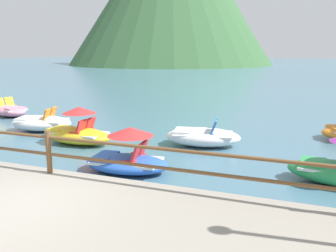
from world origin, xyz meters
TOP-DOWN VIEW (x-y plane):
  - ground_plane at (0.00, 40.00)m, footprint 200.00×200.00m
  - dock_railing at (0.00, 1.55)m, footprint 23.92×0.12m
  - pedal_boat_0 at (2.07, 6.50)m, footprint 2.61×1.72m
  - pedal_boat_1 at (-4.36, 6.48)m, footprint 2.58×1.87m
  - pedal_boat_4 at (-7.93, 8.50)m, footprint 2.41×1.77m
  - pedal_boat_6 at (1.02, 3.26)m, footprint 2.29×1.45m
  - pedal_boat_7 at (-1.88, 5.27)m, footprint 2.58×1.30m

SIDE VIEW (x-z plane):
  - ground_plane at x=0.00m, z-range 0.00..0.00m
  - pedal_boat_4 at x=-7.93m, z-range -0.15..0.70m
  - pedal_boat_1 at x=-4.36m, z-range -0.14..0.76m
  - pedal_boat_0 at x=2.07m, z-range -0.14..0.76m
  - pedal_boat_6 at x=1.02m, z-range -0.20..0.98m
  - pedal_boat_7 at x=-1.88m, z-range -0.23..1.03m
  - dock_railing at x=0.00m, z-range 0.51..1.46m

